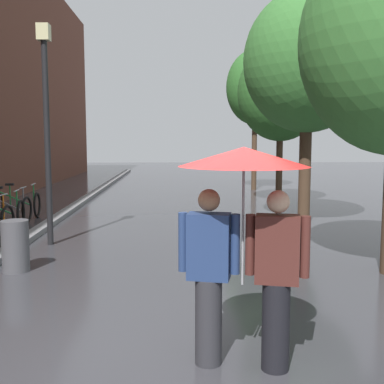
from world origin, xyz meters
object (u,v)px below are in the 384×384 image
Objects in this scene: parked_bicycle_6 at (7,209)px; couple_under_umbrella at (243,217)px; street_tree_2 at (281,93)px; street_tree_1 at (308,62)px; parked_bicycle_7 at (18,204)px; street_lamp_post at (47,119)px; litter_bin at (15,246)px; street_tree_3 at (255,88)px.

parked_bicycle_6 is 0.52× the size of couple_under_umbrella.
street_tree_2 is 9.14m from parked_bicycle_6.
street_tree_1 is 2.77× the size of couple_under_umbrella.
street_lamp_post is at bearing -62.67° from parked_bicycle_7.
parked_bicycle_7 is 1.32× the size of litter_bin.
parked_bicycle_7 is at bearing 117.33° from street_lamp_post.
street_tree_2 is 2.51× the size of couple_under_umbrella.
street_tree_1 is 6.35m from street_lamp_post.
street_tree_3 is 6.97× the size of litter_bin.
parked_bicycle_6 is (-7.76, -7.92, -3.95)m from street_tree_3.
street_tree_2 is 8.54m from street_lamp_post.
litter_bin is at bearing -91.35° from street_lamp_post.
parked_bicycle_6 reaches higher than litter_bin.
street_tree_2 is at bearing 44.33° from street_lamp_post.
couple_under_umbrella is 6.36m from street_lamp_post.
couple_under_umbrella is 2.47× the size of litter_bin.
street_tree_1 reaches higher than street_lamp_post.
couple_under_umbrella is 0.47× the size of street_lamp_post.
street_tree_2 reaches higher than couple_under_umbrella.
street_lamp_post reaches higher than parked_bicycle_7.
parked_bicycle_6 is 3.81m from street_lamp_post.
street_lamp_post reaches higher than parked_bicycle_6.
parked_bicycle_6 is at bearing -134.41° from street_tree_3.
parked_bicycle_6 is at bearing 175.91° from street_tree_1.
couple_under_umbrella reaches higher than litter_bin.
couple_under_umbrella is at bearing -104.17° from street_tree_2.
litter_bin is (1.72, -4.55, 0.05)m from parked_bicycle_6.
street_tree_2 is at bearing 86.76° from street_tree_1.
street_tree_1 is 1.10× the size of street_tree_2.
street_tree_1 is at bearing 70.41° from couple_under_umbrella.
street_tree_2 is at bearing 75.83° from couple_under_umbrella.
street_tree_2 is (0.22, 3.90, -0.37)m from street_tree_1.
street_tree_2 is at bearing 17.58° from parked_bicycle_7.
parked_bicycle_6 is at bearing 122.12° from couple_under_umbrella.
street_tree_2 is 11.85m from couple_under_umbrella.
litter_bin is at bearing 133.90° from couple_under_umbrella.
street_tree_1 is 5.28× the size of parked_bicycle_6.
street_tree_3 is at bearing 64.18° from litter_bin.
street_tree_1 is 8.47m from parked_bicycle_6.
street_tree_3 is 16.35m from couple_under_umbrella.
parked_bicycle_7 is 10.17m from couple_under_umbrella.
parked_bicycle_6 is 0.87m from parked_bicycle_7.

